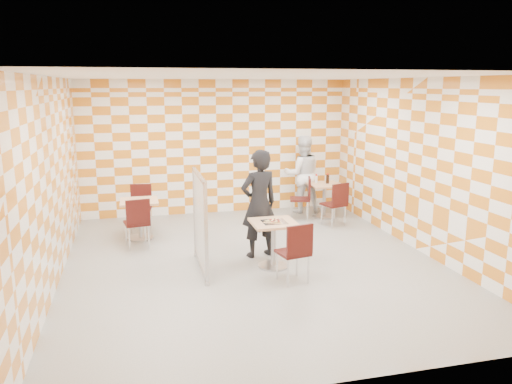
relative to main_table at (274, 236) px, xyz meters
The scene contains 15 objects.
room_shell 1.30m from the main_table, 109.64° to the left, with size 7.00×7.00×7.00m.
main_table is the anchor object (origin of this frame).
second_table 3.35m from the main_table, 54.59° to the left, with size 0.70×0.70×0.75m.
empty_table 2.91m from the main_table, 134.78° to the left, with size 0.70×0.70×0.75m.
chair_main_front 0.77m from the main_table, 80.89° to the right, with size 0.49×0.50×0.92m.
chair_second_front 2.72m from the main_table, 45.66° to the left, with size 0.53×0.54×0.92m.
chair_second_side 3.01m from the main_table, 61.43° to the left, with size 0.53×0.53×0.92m.
chair_empty_near 2.55m from the main_table, 145.32° to the left, with size 0.48×0.49×0.92m.
chair_empty_far 3.35m from the main_table, 126.98° to the left, with size 0.48×0.49×0.92m.
partition 1.19m from the main_table, behind, with size 0.08×1.38×1.55m.
man_dark 0.71m from the main_table, 99.71° to the left, with size 0.67×0.44×1.83m, color black.
man_white 3.69m from the main_table, 63.87° to the left, with size 0.86×0.67×1.77m, color white.
pizza_on_foil 0.26m from the main_table, 90.13° to the right, with size 0.40×0.40×0.04m.
sport_bottle 3.41m from the main_table, 58.02° to the left, with size 0.06×0.06×0.20m.
soda_bottle 3.43m from the main_table, 53.79° to the left, with size 0.07×0.07×0.23m.
Camera 1 is at (-1.82, -7.58, 2.86)m, focal length 35.00 mm.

